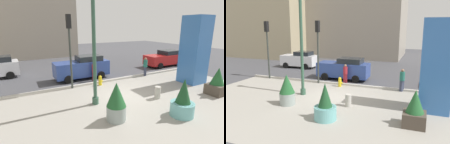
% 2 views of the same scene
% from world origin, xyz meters
% --- Properties ---
extents(ground_plane, '(60.00, 60.00, 0.00)m').
position_xyz_m(ground_plane, '(0.00, 4.00, 0.00)').
color(ground_plane, '#47474C').
extents(plaza_pavement, '(18.00, 10.00, 0.02)m').
position_xyz_m(plaza_pavement, '(0.00, -2.00, 0.00)').
color(plaza_pavement, '#9E998E').
rests_on(plaza_pavement, ground_plane).
extents(curb_strip, '(18.00, 0.24, 0.16)m').
position_xyz_m(curb_strip, '(0.00, 3.12, 0.08)').
color(curb_strip, '#B7B2A8').
rests_on(curb_strip, ground_plane).
extents(lamp_post, '(0.44, 0.44, 6.60)m').
position_xyz_m(lamp_post, '(-2.07, -0.20, 3.22)').
color(lamp_post, '#335642').
rests_on(lamp_post, ground_plane).
extents(art_pillar_blue, '(1.58, 1.58, 5.07)m').
position_xyz_m(art_pillar_blue, '(6.18, -0.21, 2.53)').
color(art_pillar_blue, '#3870BC').
rests_on(art_pillar_blue, ground_plane).
extents(potted_plant_mid_plaza, '(0.92, 0.92, 1.86)m').
position_xyz_m(potted_plant_mid_plaza, '(-1.95, -2.29, 0.93)').
color(potted_plant_mid_plaza, gray).
rests_on(potted_plant_mid_plaza, ground_plane).
extents(potted_plant_curbside, '(1.13, 1.13, 1.91)m').
position_xyz_m(potted_plant_curbside, '(1.08, -3.51, 0.74)').
color(potted_plant_curbside, '#6BB2B2').
rests_on(potted_plant_curbside, ground_plane).
extents(potted_plant_near_right, '(1.05, 1.05, 1.78)m').
position_xyz_m(potted_plant_near_right, '(5.30, -2.71, 0.79)').
color(potted_plant_near_right, '#4C4238').
rests_on(potted_plant_near_right, ground_plane).
extents(fire_hydrant, '(0.36, 0.26, 0.75)m').
position_xyz_m(fire_hydrant, '(-0.42, 2.62, 0.37)').
color(fire_hydrant, gold).
rests_on(fire_hydrant, ground_plane).
extents(concrete_bollard, '(0.36, 0.36, 0.75)m').
position_xyz_m(concrete_bollard, '(1.57, -1.32, 0.38)').
color(concrete_bollard, '#B2ADA3').
rests_on(concrete_bollard, ground_plane).
extents(traffic_light_corner, '(0.28, 0.42, 5.04)m').
position_xyz_m(traffic_light_corner, '(-2.44, 3.00, 3.36)').
color(traffic_light_corner, '#333833').
rests_on(traffic_light_corner, ground_plane).
extents(car_far_lane, '(4.48, 1.94, 1.91)m').
position_xyz_m(car_far_lane, '(-0.91, 5.00, 0.95)').
color(car_far_lane, '#2D4793').
rests_on(car_far_lane, ground_plane).
extents(car_curb_east, '(4.57, 2.13, 1.72)m').
position_xyz_m(car_curb_east, '(8.77, 5.14, 0.86)').
color(car_curb_east, red).
rests_on(car_curb_east, ground_plane).
extents(pedestrian_crossing, '(0.40, 0.40, 1.57)m').
position_xyz_m(pedestrian_crossing, '(-0.38, 3.79, 0.87)').
color(pedestrian_crossing, maroon).
rests_on(pedestrian_crossing, ground_plane).
extents(pedestrian_by_curb, '(0.50, 0.50, 1.65)m').
position_xyz_m(pedestrian_by_curb, '(4.19, 3.01, 0.91)').
color(pedestrian_by_curb, '#33384C').
rests_on(pedestrian_by_curb, ground_plane).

